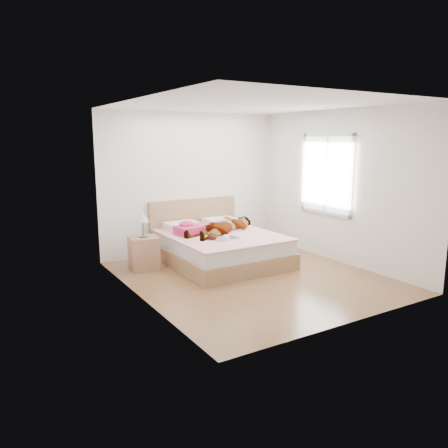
% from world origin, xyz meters
% --- Properties ---
extents(ground, '(4.00, 4.00, 0.00)m').
position_xyz_m(ground, '(0.00, 0.00, 0.00)').
color(ground, '#4E2D18').
rests_on(ground, ground).
extents(woman, '(1.83, 1.31, 0.24)m').
position_xyz_m(woman, '(0.16, 1.14, 0.63)').
color(woman, white).
rests_on(woman, bed).
extents(hair, '(0.54, 0.64, 0.09)m').
position_xyz_m(hair, '(-0.41, 1.59, 0.55)').
color(hair, black).
rests_on(hair, bed).
extents(phone, '(0.07, 0.10, 0.05)m').
position_xyz_m(phone, '(-0.34, 1.54, 0.68)').
color(phone, silver).
rests_on(phone, bed).
extents(room_shell, '(4.00, 4.00, 4.00)m').
position_xyz_m(room_shell, '(1.77, 0.30, 1.50)').
color(room_shell, white).
rests_on(room_shell, ground).
extents(bed, '(1.80, 2.08, 1.00)m').
position_xyz_m(bed, '(0.00, 1.04, 0.28)').
color(bed, brown).
rests_on(bed, ground).
extents(towel, '(0.49, 0.42, 0.23)m').
position_xyz_m(towel, '(-0.49, 1.21, 0.60)').
color(towel, '#CF386C').
rests_on(towel, bed).
extents(magazine, '(0.47, 0.35, 0.03)m').
position_xyz_m(magazine, '(-0.11, 0.60, 0.52)').
color(magazine, silver).
rests_on(magazine, bed).
extents(coffee_mug, '(0.13, 0.10, 0.10)m').
position_xyz_m(coffee_mug, '(-0.20, 0.46, 0.56)').
color(coffee_mug, white).
rests_on(coffee_mug, bed).
extents(plush_toy, '(0.17, 0.22, 0.11)m').
position_xyz_m(plush_toy, '(-0.34, 0.66, 0.57)').
color(plush_toy, black).
rests_on(plush_toy, bed).
extents(nightstand, '(0.48, 0.44, 0.95)m').
position_xyz_m(nightstand, '(-1.28, 1.28, 0.32)').
color(nightstand, '#936243').
rests_on(nightstand, ground).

